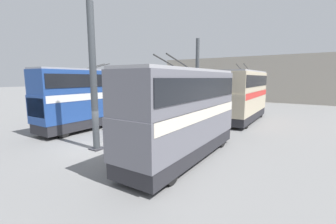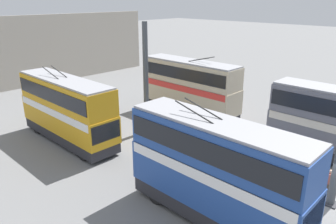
# 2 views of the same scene
# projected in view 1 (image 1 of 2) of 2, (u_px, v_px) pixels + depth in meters

# --- Properties ---
(ground_plane) EXTENTS (240.00, 240.00, 0.00)m
(ground_plane) POSITION_uv_depth(u_px,v_px,m) (98.00, 149.00, 14.50)
(ground_plane) COLOR slate
(depot_back_wall) EXTENTS (0.50, 36.00, 8.68)m
(depot_back_wall) POSITION_uv_depth(u_px,v_px,m) (244.00, 79.00, 44.13)
(depot_back_wall) COLOR #A8A093
(depot_back_wall) RESTS_ON ground_plane
(support_column_near) EXTENTS (0.75, 0.75, 8.99)m
(support_column_near) POSITION_uv_depth(u_px,v_px,m) (93.00, 81.00, 13.77)
(support_column_near) COLOR #42474C
(support_column_near) RESTS_ON ground_plane
(support_column_far) EXTENTS (0.75, 0.75, 8.99)m
(support_column_far) POSITION_uv_depth(u_px,v_px,m) (197.00, 79.00, 26.09)
(support_column_far) COLOR #42474C
(support_column_far) RESTS_ON ground_plane
(bus_left_near) EXTENTS (9.38, 2.54, 5.63)m
(bus_left_near) POSITION_uv_depth(u_px,v_px,m) (184.00, 109.00, 12.39)
(bus_left_near) COLOR black
(bus_left_near) RESTS_ON ground_plane
(bus_left_far) EXTENTS (9.93, 2.54, 5.88)m
(bus_left_far) POSITION_uv_depth(u_px,v_px,m) (245.00, 93.00, 23.41)
(bus_left_far) COLOR black
(bus_left_far) RESTS_ON ground_plane
(bus_right_near) EXTENTS (9.41, 2.54, 5.93)m
(bus_right_near) POSITION_uv_depth(u_px,v_px,m) (88.00, 95.00, 20.10)
(bus_right_near) COLOR black
(bus_right_near) RESTS_ON ground_plane
(bus_right_far) EXTENTS (10.01, 2.54, 5.63)m
(bus_right_far) POSITION_uv_depth(u_px,v_px,m) (171.00, 90.00, 31.73)
(bus_right_far) COLOR black
(bus_right_far) RESTS_ON ground_plane
(person_by_left_row) EXTENTS (0.47, 0.47, 1.64)m
(person_by_left_row) POSITION_uv_depth(u_px,v_px,m) (150.00, 142.00, 12.93)
(person_by_left_row) COLOR #384251
(person_by_left_row) RESTS_ON ground_plane
(person_by_right_row) EXTENTS (0.46, 0.32, 1.82)m
(person_by_right_row) POSITION_uv_depth(u_px,v_px,m) (112.00, 120.00, 19.15)
(person_by_right_row) COLOR #2D2D33
(person_by_right_row) RESTS_ON ground_plane
(person_aisle_midway) EXTENTS (0.39, 0.48, 1.54)m
(person_aisle_midway) POSITION_uv_depth(u_px,v_px,m) (146.00, 126.00, 17.58)
(person_aisle_midway) COLOR #384251
(person_aisle_midway) RESTS_ON ground_plane
(person_aisle_foreground) EXTENTS (0.38, 0.48, 1.56)m
(person_aisle_foreground) POSITION_uv_depth(u_px,v_px,m) (112.00, 137.00, 14.23)
(person_aisle_foreground) COLOR #473D33
(person_aisle_foreground) RESTS_ON ground_plane
(oil_drum) EXTENTS (0.57, 0.57, 0.89)m
(oil_drum) POSITION_uv_depth(u_px,v_px,m) (153.00, 117.00, 23.79)
(oil_drum) COLOR #235638
(oil_drum) RESTS_ON ground_plane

